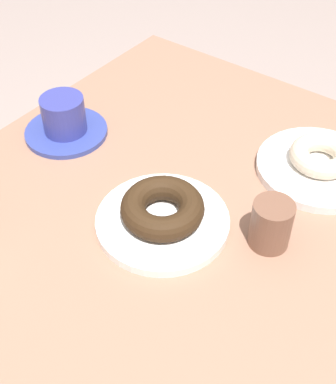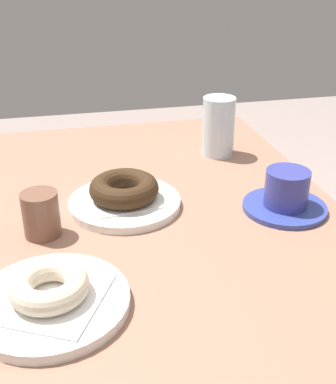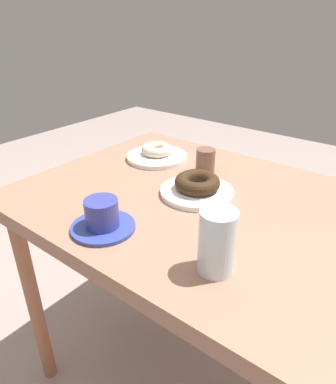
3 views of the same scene
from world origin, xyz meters
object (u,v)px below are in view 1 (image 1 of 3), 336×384
(plate_sugar_ring, at_px, (318,168))
(donut_sugar_ring, at_px, (321,155))
(sugar_jar, at_px, (271,224))
(plate_chocolate_ring, at_px, (163,221))
(donut_chocolate_ring, at_px, (162,208))
(coffee_cup, at_px, (64,120))

(plate_sugar_ring, relative_size, donut_sugar_ring, 1.98)
(donut_sugar_ring, distance_m, sugar_jar, 0.19)
(plate_chocolate_ring, xyz_separation_m, sugar_jar, (-0.07, 0.15, 0.03))
(donut_sugar_ring, bearing_deg, plate_chocolate_ring, -27.95)
(donut_chocolate_ring, bearing_deg, coffee_cup, -105.35)
(plate_chocolate_ring, bearing_deg, donut_chocolate_ring, 0.00)
(donut_sugar_ring, xyz_separation_m, sugar_jar, (0.19, 0.01, 0.00))
(donut_sugar_ring, relative_size, coffee_cup, 0.70)
(donut_sugar_ring, relative_size, sugar_jar, 1.39)
(donut_chocolate_ring, distance_m, coffee_cup, 0.29)
(donut_chocolate_ring, height_order, sugar_jar, sugar_jar)
(donut_sugar_ring, bearing_deg, plate_sugar_ring, 0.00)
(plate_sugar_ring, xyz_separation_m, coffee_cup, (0.18, -0.42, 0.02))
(plate_chocolate_ring, bearing_deg, coffee_cup, -105.35)
(plate_sugar_ring, bearing_deg, donut_chocolate_ring, -27.95)
(plate_chocolate_ring, distance_m, sugar_jar, 0.16)
(donut_sugar_ring, xyz_separation_m, coffee_cup, (0.18, -0.42, -0.00))
(plate_sugar_ring, height_order, sugar_jar, sugar_jar)
(plate_sugar_ring, bearing_deg, plate_chocolate_ring, -27.95)
(donut_chocolate_ring, xyz_separation_m, sugar_jar, (-0.07, 0.15, 0.00))
(donut_chocolate_ring, xyz_separation_m, plate_sugar_ring, (-0.26, 0.14, -0.03))
(donut_chocolate_ring, height_order, coffee_cup, coffee_cup)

